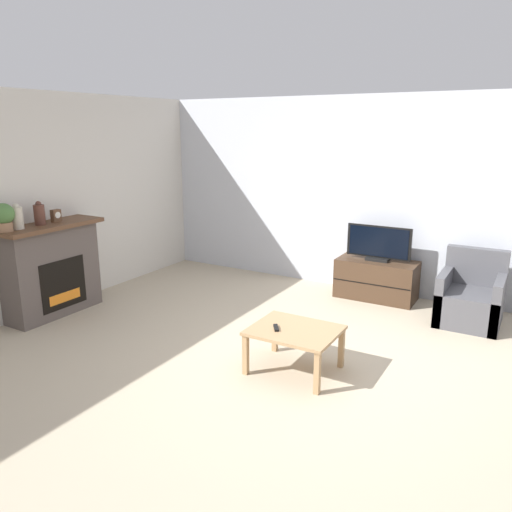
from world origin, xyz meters
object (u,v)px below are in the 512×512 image
object	(u,v)px
coffee_table	(295,335)
tv_stand	(376,279)
mantel_vase_centre_left	(39,214)
remote	(276,328)
armchair	(470,300)
mantel_clock	(56,216)
tv	(378,245)
potted_plant	(4,216)
mantel_vase_left	(17,217)
fireplace	(51,269)

from	to	relation	value
coffee_table	tv_stand	bearing A→B (deg)	88.89
mantel_vase_centre_left	remote	world-z (taller)	mantel_vase_centre_left
remote	armchair	bearing A→B (deg)	23.58
mantel_clock	tv_stand	size ratio (longest dim) A/B	0.14
tv	potted_plant	bearing A→B (deg)	-136.41
mantel_vase_centre_left	tv	bearing A→B (deg)	39.17
tv	coffee_table	xyz separation A→B (m)	(-0.05, -2.45, -0.38)
mantel_vase_left	coffee_table	world-z (taller)	mantel_vase_left
fireplace	tv_stand	distance (m)	4.21
mantel_vase_left	potted_plant	size ratio (longest dim) A/B	0.93
armchair	potted_plant	bearing A→B (deg)	-147.82
fireplace	mantel_vase_centre_left	xyz separation A→B (m)	(0.02, -0.10, 0.70)
coffee_table	remote	xyz separation A→B (m)	(-0.15, -0.08, 0.07)
potted_plant	armchair	world-z (taller)	potted_plant
mantel_vase_left	mantel_vase_centre_left	distance (m)	0.29
tv	armchair	xyz separation A→B (m)	(1.23, -0.29, -0.47)
mantel_vase_left	remote	bearing A→B (deg)	7.95
fireplace	mantel_vase_centre_left	bearing A→B (deg)	-80.07
mantel_vase_left	tv	world-z (taller)	mantel_vase_left
fireplace	armchair	distance (m)	5.09
fireplace	armchair	world-z (taller)	fireplace
tv	remote	xyz separation A→B (m)	(-0.20, -2.54, -0.31)
coffee_table	remote	size ratio (longest dim) A/B	5.50
fireplace	mantel_clock	world-z (taller)	mantel_clock
mantel_vase_centre_left	tv_stand	size ratio (longest dim) A/B	0.27
potted_plant	remote	size ratio (longest dim) A/B	2.15
potted_plant	coffee_table	distance (m)	3.44
armchair	tv	bearing A→B (deg)	166.78
fireplace	tv	world-z (taller)	fireplace
coffee_table	remote	world-z (taller)	remote
tv_stand	coffee_table	size ratio (longest dim) A/B	1.30
mantel_vase_left	mantel_clock	size ratio (longest dim) A/B	1.96
mantel_clock	remote	size ratio (longest dim) A/B	1.02
mantel_vase_left	tv	xyz separation A→B (m)	(3.29, 2.97, -0.53)
mantel_vase_left	tv	bearing A→B (deg)	42.08
armchair	coffee_table	world-z (taller)	armchair
fireplace	potted_plant	size ratio (longest dim) A/B	4.09
fireplace	remote	bearing A→B (deg)	0.82
potted_plant	armchair	size ratio (longest dim) A/B	0.37
remote	mantel_clock	bearing A→B (deg)	144.45
tv	tv_stand	bearing A→B (deg)	90.00
mantel_vase_left	remote	world-z (taller)	mantel_vase_left
mantel_clock	remote	distance (m)	3.18
potted_plant	armchair	bearing A→B (deg)	32.18
mantel_vase_left	potted_plant	xyz separation A→B (m)	(0.00, -0.16, 0.04)
remote	mantel_vase_centre_left	bearing A→B (deg)	148.63
mantel_clock	armchair	xyz separation A→B (m)	(4.51, 2.16, -0.94)
fireplace	remote	distance (m)	3.11
mantel_vase_centre_left	coffee_table	world-z (taller)	mantel_vase_centre_left
mantel_vase_left	mantel_clock	distance (m)	0.52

